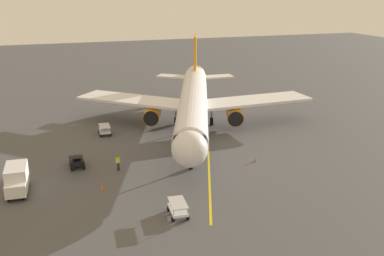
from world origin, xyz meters
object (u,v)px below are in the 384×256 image
baggage_cart_portside (178,209)px  box_truck_starboard_side (17,179)px  belt_loader_near_nose (77,161)px  safety_cone_nose_right (256,159)px  ground_crew_marshaller (118,163)px  safety_cone_nose_left (102,186)px  baggage_cart_rear_apron (105,130)px  airplane (193,103)px

baggage_cart_portside → box_truck_starboard_side: 16.49m
belt_loader_near_nose → safety_cone_nose_right: (-19.73, 4.65, -0.44)m
ground_crew_marshaller → box_truck_starboard_side: size_ratio=0.37×
belt_loader_near_nose → safety_cone_nose_left: bearing=106.4°
belt_loader_near_nose → safety_cone_nose_left: size_ratio=8.36×
baggage_cart_portside → baggage_cart_rear_apron: bearing=-82.8°
baggage_cart_rear_apron → safety_cone_nose_left: (2.56, 17.13, -0.38)m
baggage_cart_portside → baggage_cart_rear_apron: 24.83m
baggage_cart_portside → safety_cone_nose_right: baggage_cart_portside is taller
belt_loader_near_nose → safety_cone_nose_right: bearing=166.7°
belt_loader_near_nose → baggage_cart_portside: belt_loader_near_nose is taller
airplane → belt_loader_near_nose: size_ratio=8.50×
airplane → safety_cone_nose_left: (14.59, 15.07, -3.73)m
airplane → ground_crew_marshaller: (12.27, 10.86, -3.12)m
belt_loader_near_nose → safety_cone_nose_right: 20.28m
ground_crew_marshaller → baggage_cart_portside: ground_crew_marshaller is taller
airplane → baggage_cart_rear_apron: airplane is taller
safety_cone_nose_right → safety_cone_nose_left: bearing=6.1°
baggage_cart_portside → box_truck_starboard_side: box_truck_starboard_side is taller
ground_crew_marshaller → belt_loader_near_nose: bearing=-28.8°
baggage_cart_rear_apron → safety_cone_nose_left: 17.33m
belt_loader_near_nose → box_truck_starboard_side: bearing=38.3°
ground_crew_marshaller → safety_cone_nose_left: size_ratio=3.11×
baggage_cart_rear_apron → safety_cone_nose_right: 21.56m
airplane → box_truck_starboard_side: (22.52, 13.28, -2.62)m
ground_crew_marshaller → safety_cone_nose_right: (-15.49, 2.32, -0.61)m
box_truck_starboard_side → safety_cone_nose_right: 25.76m
safety_cone_nose_right → baggage_cart_rear_apron: bearing=-45.0°
belt_loader_near_nose → safety_cone_nose_left: 6.84m
baggage_cart_portside → safety_cone_nose_right: bearing=-142.2°
safety_cone_nose_left → safety_cone_nose_right: size_ratio=1.00×
baggage_cart_portside → box_truck_starboard_side: (13.61, -9.29, 0.73)m
box_truck_starboard_side → safety_cone_nose_right: size_ratio=8.47×
airplane → baggage_cart_portside: bearing=68.5°
box_truck_starboard_side → belt_loader_near_nose: bearing=-141.7°
airplane → ground_crew_marshaller: 16.68m
baggage_cart_portside → box_truck_starboard_side: size_ratio=0.58×
baggage_cart_rear_apron → baggage_cart_portside: bearing=97.2°
ground_crew_marshaller → baggage_cart_portside: size_ratio=0.63×
ground_crew_marshaller → baggage_cart_rear_apron: (-0.24, -12.92, -0.23)m
airplane → ground_crew_marshaller: size_ratio=22.85×
baggage_cart_rear_apron → safety_cone_nose_left: size_ratio=4.79×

